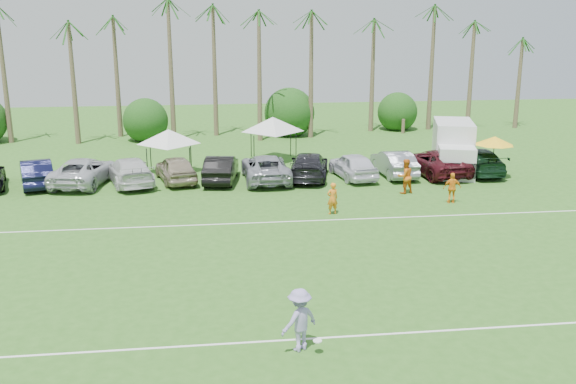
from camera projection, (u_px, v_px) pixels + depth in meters
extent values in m
plane|color=#2E601D|center=(249.00, 378.00, 17.84)|extent=(120.00, 120.00, 0.00)
cube|color=white|center=(245.00, 343.00, 19.75)|extent=(80.00, 0.10, 0.01)
cube|color=white|center=(230.00, 224.00, 31.25)|extent=(80.00, 0.10, 0.01)
cone|color=brown|center=(4.00, 86.00, 51.04)|extent=(0.44, 0.44, 9.00)
cone|color=brown|center=(68.00, 79.00, 51.51)|extent=(0.44, 0.44, 10.00)
cone|color=brown|center=(118.00, 72.00, 51.86)|extent=(0.44, 0.44, 11.00)
cone|color=brown|center=(169.00, 90.00, 52.72)|extent=(0.44, 0.44, 8.00)
cone|color=brown|center=(218.00, 84.00, 53.07)|extent=(0.44, 0.44, 9.00)
cone|color=brown|center=(266.00, 77.00, 53.42)|extent=(0.44, 0.44, 10.00)
cone|color=brown|center=(313.00, 70.00, 53.77)|extent=(0.44, 0.44, 11.00)
cone|color=brown|center=(371.00, 88.00, 54.76)|extent=(0.44, 0.44, 8.00)
cone|color=brown|center=(428.00, 81.00, 55.23)|extent=(0.44, 0.44, 9.00)
cone|color=brown|center=(484.00, 75.00, 55.69)|extent=(0.44, 0.44, 10.00)
cone|color=brown|center=(528.00, 68.00, 56.04)|extent=(0.44, 0.44, 11.00)
cylinder|color=brown|center=(148.00, 129.00, 54.30)|extent=(0.30, 0.30, 1.40)
sphere|color=#144012|center=(147.00, 116.00, 54.02)|extent=(4.00, 4.00, 4.00)
cylinder|color=brown|center=(288.00, 126.00, 55.74)|extent=(0.30, 0.30, 1.40)
sphere|color=#144012|center=(288.00, 113.00, 55.45)|extent=(4.00, 4.00, 4.00)
cylinder|color=brown|center=(400.00, 124.00, 56.93)|extent=(0.30, 0.30, 1.40)
sphere|color=#144012|center=(400.00, 111.00, 56.65)|extent=(4.00, 4.00, 4.00)
imported|color=orange|center=(332.00, 198.00, 32.63)|extent=(0.68, 0.53, 1.65)
imported|color=orange|center=(405.00, 176.00, 36.52)|extent=(1.13, 0.98, 1.99)
imported|color=orange|center=(452.00, 188.00, 34.62)|extent=(1.01, 0.48, 1.67)
cube|color=silver|center=(453.00, 139.00, 42.51)|extent=(3.52, 4.89, 2.39)
cube|color=silver|center=(456.00, 163.00, 39.84)|extent=(2.59, 2.27, 2.01)
cube|color=black|center=(457.00, 170.00, 39.23)|extent=(2.20, 0.89, 0.96)
cube|color=#E5590C|center=(471.00, 146.00, 42.44)|extent=(0.44, 1.48, 0.86)
cylinder|color=black|center=(440.00, 171.00, 40.32)|extent=(0.51, 0.91, 0.86)
cylinder|color=black|center=(471.00, 172.00, 40.03)|extent=(0.51, 0.91, 0.86)
cylinder|color=black|center=(436.00, 158.00, 44.15)|extent=(0.51, 0.91, 0.86)
cylinder|color=black|center=(464.00, 159.00, 43.86)|extent=(0.51, 0.91, 0.86)
cylinder|color=black|center=(147.00, 163.00, 40.01)|extent=(0.06, 0.06, 1.90)
cylinder|color=black|center=(190.00, 162.00, 40.32)|extent=(0.06, 0.06, 1.90)
cylinder|color=black|center=(151.00, 155.00, 42.55)|extent=(0.06, 0.06, 1.90)
cylinder|color=black|center=(191.00, 154.00, 42.87)|extent=(0.06, 0.06, 1.90)
pyramid|color=silver|center=(168.00, 129.00, 40.94)|extent=(4.11, 4.11, 0.95)
cylinder|color=black|center=(254.00, 151.00, 43.54)|extent=(0.06, 0.06, 2.06)
cylinder|color=black|center=(296.00, 149.00, 43.89)|extent=(0.06, 0.06, 2.06)
cylinder|color=black|center=(251.00, 143.00, 46.31)|extent=(0.06, 0.06, 2.06)
cylinder|color=black|center=(291.00, 142.00, 46.65)|extent=(0.06, 0.06, 2.06)
pyramid|color=silver|center=(273.00, 117.00, 44.56)|extent=(4.44, 4.44, 1.03)
cylinder|color=black|center=(493.00, 159.00, 39.98)|extent=(0.05, 0.05, 2.38)
cone|color=yellow|center=(495.00, 141.00, 39.66)|extent=(2.38, 2.38, 0.54)
imported|color=#9C8FCB|center=(300.00, 320.00, 19.10)|extent=(1.46, 1.28, 1.96)
cylinder|color=white|center=(317.00, 341.00, 18.99)|extent=(0.27, 0.27, 0.03)
imported|color=black|center=(36.00, 173.00, 38.23)|extent=(3.09, 5.20, 1.62)
imported|color=silver|center=(84.00, 171.00, 38.58)|extent=(3.67, 6.21, 1.62)
imported|color=silver|center=(130.00, 171.00, 38.61)|extent=(3.76, 6.00, 1.62)
imported|color=gray|center=(176.00, 169.00, 39.21)|extent=(3.04, 5.08, 1.62)
imported|color=black|center=(221.00, 169.00, 39.24)|extent=(2.39, 5.11, 1.62)
imported|color=#90939D|center=(266.00, 168.00, 39.41)|extent=(2.82, 5.89, 1.62)
imported|color=black|center=(309.00, 166.00, 40.04)|extent=(3.38, 5.93, 1.62)
imported|color=silver|center=(353.00, 165.00, 40.08)|extent=(2.62, 4.99, 1.62)
imported|color=gray|center=(394.00, 163.00, 40.74)|extent=(1.98, 5.00, 1.62)
imported|color=#461018|center=(436.00, 162.00, 41.00)|extent=(3.31, 6.09, 1.62)
imported|color=black|center=(476.00, 161.00, 41.41)|extent=(2.37, 5.62, 1.62)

